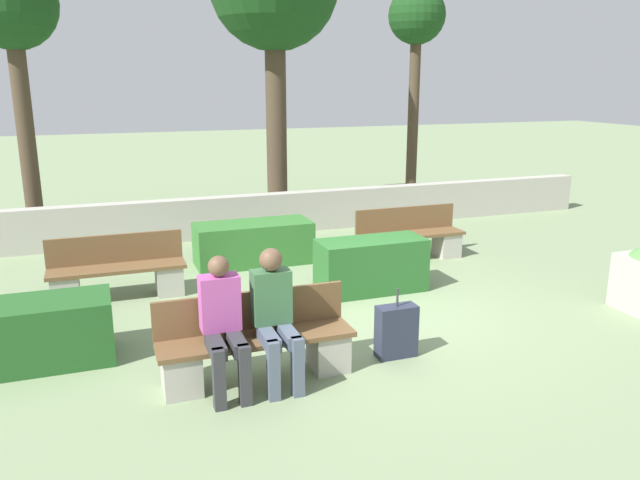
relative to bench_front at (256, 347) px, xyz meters
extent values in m
plane|color=gray|center=(1.88, 1.27, -0.34)|extent=(60.00, 60.00, 0.00)
cube|color=#ADA89E|center=(1.88, 5.90, 0.05)|extent=(14.08, 0.30, 0.78)
cube|color=brown|center=(0.00, -0.04, 0.10)|extent=(1.97, 0.44, 0.05)
cube|color=brown|center=(0.00, 0.20, 0.32)|extent=(1.97, 0.04, 0.40)
cube|color=#ADA89E|center=(-0.76, -0.04, -0.13)|extent=(0.36, 0.40, 0.41)
cube|color=#ADA89E|center=(0.76, -0.04, -0.13)|extent=(0.36, 0.40, 0.41)
cube|color=brown|center=(3.48, 3.27, 0.10)|extent=(1.82, 0.44, 0.05)
cube|color=brown|center=(3.48, 3.51, 0.32)|extent=(1.82, 0.04, 0.40)
cube|color=#ADA89E|center=(2.80, 3.27, -0.13)|extent=(0.36, 0.40, 0.41)
cube|color=#ADA89E|center=(4.16, 3.27, -0.13)|extent=(0.36, 0.40, 0.41)
cube|color=brown|center=(-1.20, 2.93, 0.10)|extent=(1.82, 0.44, 0.05)
cube|color=brown|center=(-1.20, 3.17, 0.32)|extent=(1.82, 0.04, 0.40)
cube|color=#ADA89E|center=(-1.88, 2.93, -0.13)|extent=(0.36, 0.40, 0.41)
cube|color=#ADA89E|center=(-0.52, 2.93, -0.13)|extent=(0.36, 0.40, 0.41)
cube|color=#515B70|center=(0.06, -0.25, 0.19)|extent=(0.14, 0.46, 0.13)
cube|color=#515B70|center=(0.26, -0.25, 0.19)|extent=(0.14, 0.46, 0.13)
cube|color=#515B70|center=(0.04, -0.48, -0.04)|extent=(0.11, 0.11, 0.59)
cube|color=#515B70|center=(0.28, -0.48, -0.04)|extent=(0.11, 0.11, 0.59)
cube|color=#3D6B42|center=(0.16, -0.01, 0.52)|extent=(0.38, 0.22, 0.54)
sphere|color=brown|center=(0.16, -0.03, 0.91)|extent=(0.23, 0.23, 0.23)
cube|color=#333338|center=(-0.45, -0.25, 0.19)|extent=(0.14, 0.46, 0.13)
cube|color=#333338|center=(-0.25, -0.25, 0.19)|extent=(0.14, 0.46, 0.13)
cube|color=#333338|center=(-0.47, -0.48, -0.04)|extent=(0.11, 0.11, 0.59)
cube|color=#333338|center=(-0.23, -0.48, -0.04)|extent=(0.11, 0.11, 0.59)
cube|color=#B74C9E|center=(-0.35, -0.01, 0.52)|extent=(0.38, 0.22, 0.54)
sphere|color=brown|center=(-0.35, -0.03, 0.89)|extent=(0.20, 0.20, 0.20)
cube|color=#286028|center=(2.20, 2.06, 0.04)|extent=(1.53, 0.64, 0.76)
cube|color=#235623|center=(-2.21, 1.11, 0.01)|extent=(1.76, 0.74, 0.70)
cube|color=#33702D|center=(0.96, 3.97, 0.00)|extent=(1.88, 0.77, 0.68)
cube|color=#282D42|center=(1.55, -0.02, -0.05)|extent=(0.44, 0.21, 0.58)
cylinder|color=#333338|center=(1.55, -0.02, 0.34)|extent=(0.02, 0.02, 0.20)
cylinder|color=#473828|center=(-2.52, 7.18, 1.56)|extent=(0.32, 0.32, 3.79)
sphere|color=#194219|center=(-2.52, 7.18, 3.90)|extent=(1.62, 1.62, 1.62)
cylinder|color=#473828|center=(2.38, 7.43, 1.71)|extent=(0.44, 0.44, 4.09)
cylinder|color=#473828|center=(5.72, 7.52, 1.65)|extent=(0.25, 0.25, 3.98)
sphere|color=#194219|center=(5.72, 7.52, 3.99)|extent=(1.29, 1.29, 1.29)
camera|label=1|loc=(-1.37, -5.65, 2.61)|focal=35.00mm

